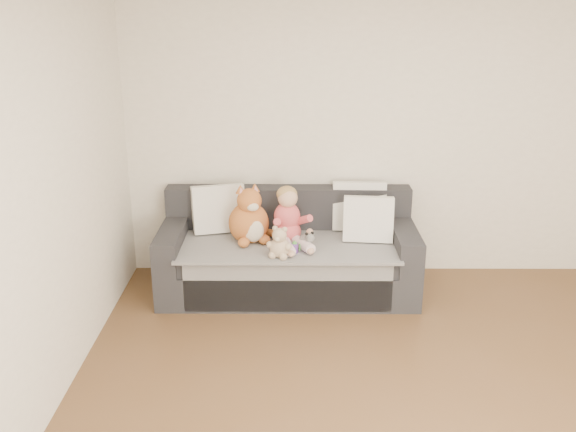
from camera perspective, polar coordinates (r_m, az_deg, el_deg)
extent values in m
plane|color=silver|center=(5.82, 7.89, 7.16)|extent=(4.50, 0.00, 4.50)
plane|color=silver|center=(3.68, -23.58, -1.44)|extent=(0.00, 5.00, 5.00)
cube|color=#252529|center=(5.67, 0.01, -5.24)|extent=(2.20, 0.90, 0.30)
cube|color=#252529|center=(5.55, 0.01, -3.25)|extent=(1.90, 0.80, 0.15)
cube|color=#252529|center=(5.81, 0.03, 0.69)|extent=(2.20, 0.20, 0.40)
cube|color=#252529|center=(5.65, -10.20, -2.36)|extent=(0.20, 0.90, 0.30)
cube|color=#252529|center=(5.64, 10.23, -2.40)|extent=(0.20, 0.90, 0.30)
cube|color=gray|center=(5.50, 0.01, -2.49)|extent=(1.85, 0.88, 0.02)
cube|color=gray|center=(5.24, -0.02, -6.48)|extent=(1.70, 0.02, 0.41)
cube|color=silver|center=(5.73, -6.19, 0.65)|extent=(0.50, 0.32, 0.44)
cube|color=silver|center=(5.79, 6.33, 0.91)|extent=(0.48, 0.23, 0.45)
cube|color=silver|center=(5.53, 7.15, -0.27)|extent=(0.44, 0.23, 0.40)
ellipsoid|color=#C14844|center=(5.50, -0.04, -1.37)|extent=(0.24, 0.19, 0.19)
ellipsoid|color=#C14844|center=(5.46, -0.08, -0.01)|extent=(0.22, 0.19, 0.25)
ellipsoid|color=#DBAA8C|center=(5.39, -0.03, 1.62)|extent=(0.17, 0.17, 0.17)
ellipsoid|color=tan|center=(5.41, -0.10, 1.97)|extent=(0.17, 0.17, 0.14)
cylinder|color=#C14844|center=(5.37, -0.96, -0.62)|extent=(0.06, 0.23, 0.15)
cylinder|color=#C14844|center=(5.43, 1.30, -0.37)|extent=(0.19, 0.22, 0.15)
ellipsoid|color=#DBAA8C|center=(5.30, -1.01, -1.77)|extent=(0.06, 0.06, 0.06)
ellipsoid|color=#DBAA8C|center=(5.39, 1.95, -1.42)|extent=(0.06, 0.06, 0.06)
cylinder|color=#E5B2C6|center=(5.32, -0.05, -2.69)|extent=(0.14, 0.31, 0.10)
cylinder|color=#E5B2C6|center=(5.36, 1.31, -2.52)|extent=(0.21, 0.30, 0.10)
ellipsoid|color=#DBAA8C|center=(5.19, 0.27, -3.33)|extent=(0.06, 0.09, 0.05)
ellipsoid|color=#DBAA8C|center=(5.24, 2.02, -3.11)|extent=(0.06, 0.09, 0.05)
ellipsoid|color=#BA5E29|center=(5.51, -3.51, -0.63)|extent=(0.35, 0.30, 0.37)
ellipsoid|color=beige|center=(5.41, -3.11, -1.30)|extent=(0.18, 0.08, 0.20)
ellipsoid|color=#BA5E29|center=(5.42, -3.47, 1.37)|extent=(0.21, 0.21, 0.21)
ellipsoid|color=beige|center=(5.34, -3.15, 0.81)|extent=(0.10, 0.06, 0.07)
cone|color=#BA5E29|center=(5.40, -4.25, 2.41)|extent=(0.11, 0.11, 0.07)
cone|color=pink|center=(5.39, -4.21, 2.33)|extent=(0.07, 0.07, 0.05)
cone|color=#BA5E29|center=(5.44, -2.97, 2.56)|extent=(0.11, 0.11, 0.07)
cone|color=pink|center=(5.43, -2.92, 2.47)|extent=(0.07, 0.07, 0.05)
ellipsoid|color=#BA5E29|center=(5.40, -3.95, -2.35)|extent=(0.10, 0.12, 0.08)
ellipsoid|color=#BA5E29|center=(5.46, -2.12, -2.10)|extent=(0.10, 0.12, 0.08)
cylinder|color=#BA5E29|center=(5.64, -2.05, -1.42)|extent=(0.22, 0.19, 0.08)
ellipsoid|color=tan|center=(5.18, -0.72, -2.85)|extent=(0.17, 0.14, 0.17)
ellipsoid|color=tan|center=(5.13, -0.76, -1.73)|extent=(0.12, 0.12, 0.12)
ellipsoid|color=tan|center=(5.14, -1.16, -1.11)|extent=(0.04, 0.04, 0.04)
ellipsoid|color=tan|center=(5.11, -0.30, -1.21)|extent=(0.04, 0.04, 0.04)
ellipsoid|color=beige|center=(5.10, -0.94, -2.04)|extent=(0.04, 0.04, 0.04)
ellipsoid|color=tan|center=(5.18, -1.60, -2.56)|extent=(0.06, 0.06, 0.06)
ellipsoid|color=tan|center=(5.13, 0.01, -2.77)|extent=(0.06, 0.06, 0.06)
ellipsoid|color=tan|center=(5.17, -1.39, -3.51)|extent=(0.07, 0.07, 0.07)
ellipsoid|color=tan|center=(5.14, -0.43, -3.64)|extent=(0.07, 0.07, 0.07)
ellipsoid|color=white|center=(5.39, 1.62, -2.22)|extent=(0.13, 0.16, 0.12)
ellipsoid|color=white|center=(5.30, 1.97, -1.99)|extent=(0.08, 0.08, 0.08)
ellipsoid|color=black|center=(5.29, 1.66, -1.61)|extent=(0.03, 0.03, 0.03)
ellipsoid|color=black|center=(5.31, 2.17, -1.53)|extent=(0.03, 0.03, 0.03)
cylinder|color=#6E3DA8|center=(5.27, 0.58, -2.85)|extent=(0.06, 0.06, 0.08)
cone|color=green|center=(5.25, 0.59, -2.33)|extent=(0.06, 0.06, 0.03)
cylinder|color=green|center=(5.27, 0.13, -2.82)|extent=(0.01, 0.01, 0.06)
cylinder|color=green|center=(5.28, 1.04, -2.79)|extent=(0.01, 0.01, 0.06)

